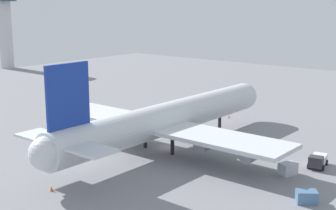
{
  "coord_description": "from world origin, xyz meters",
  "views": [
    {
      "loc": [
        -67.24,
        -55.17,
        27.02
      ],
      "look_at": [
        0.0,
        0.0,
        8.23
      ],
      "focal_mm": 51.22,
      "sensor_mm": 36.0,
      "label": 1
    }
  ],
  "objects": [
    {
      "name": "safety_cone_nose",
      "position": [
        27.32,
        3.7,
        0.39
      ],
      "size": [
        0.54,
        0.54,
        0.77
      ],
      "primitive_type": "cone",
      "color": "orange",
      "rests_on": "ground_plane"
    },
    {
      "name": "baggage_tug",
      "position": [
        7.34,
        -26.28,
        1.17
      ],
      "size": [
        5.52,
        3.38,
        2.25
      ],
      "color": "#333338",
      "rests_on": "ground_plane"
    },
    {
      "name": "safety_cone_tail",
      "position": [
        -27.32,
        -0.43,
        0.39
      ],
      "size": [
        0.55,
        0.55,
        0.78
      ],
      "primitive_type": "cone",
      "color": "orange",
      "rests_on": "ground_plane"
    },
    {
      "name": "control_tower",
      "position": [
        43.68,
        122.45,
        19.4
      ],
      "size": [
        10.62,
        10.62,
        31.59
      ],
      "color": "silver",
      "rests_on": "ground_plane"
    },
    {
      "name": "ground_plane",
      "position": [
        0.0,
        0.0,
        0.0
      ],
      "size": [
        242.83,
        242.83,
        0.0
      ],
      "primitive_type": "plane",
      "color": "gray"
    },
    {
      "name": "cargo_airplane",
      "position": [
        -0.27,
        0.0,
        5.63
      ],
      "size": [
        60.71,
        51.52,
        18.3
      ],
      "color": "silver",
      "rests_on": "ground_plane"
    },
    {
      "name": "cargo_container_aft",
      "position": [
        0.9,
        -24.02,
        0.97
      ],
      "size": [
        3.26,
        2.62,
        1.95
      ],
      "color": "#B7BCC6",
      "rests_on": "ground_plane"
    },
    {
      "name": "cargo_container_fore",
      "position": [
        -7.71,
        -30.91,
        0.88
      ],
      "size": [
        3.22,
        3.4,
        1.76
      ],
      "color": "#4C729E",
      "rests_on": "ground_plane"
    }
  ]
}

